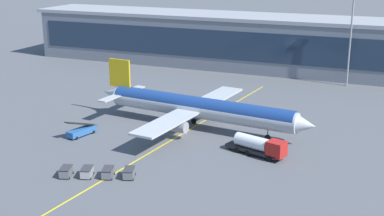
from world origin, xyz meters
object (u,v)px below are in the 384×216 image
object	(u,v)px
baggage_cart_1	(87,172)
main_airliner	(199,108)
belt_loader	(82,131)
fuel_tanker	(259,146)
baggage_cart_3	(129,173)
baggage_cart_2	(108,172)
baggage_cart_0	(66,172)

from	to	relation	value
baggage_cart_1	main_airliner	bearing A→B (deg)	76.07
belt_loader	fuel_tanker	bearing A→B (deg)	5.22
belt_loader	baggage_cart_3	xyz separation A→B (m)	(17.40, -13.18, -0.21)
main_airliner	belt_loader	size ratio (longest dim) A/B	6.53
fuel_tanker	baggage_cart_2	bearing A→B (deg)	-137.17
baggage_cart_0	fuel_tanker	bearing A→B (deg)	38.25
baggage_cart_3	baggage_cart_1	bearing A→B (deg)	-160.21
main_airliner	fuel_tanker	size ratio (longest dim) A/B	4.14
belt_loader	main_airliner	bearing A→B (deg)	34.39
baggage_cart_0	baggage_cart_3	size ratio (longest dim) A/B	1.00
baggage_cart_1	fuel_tanker	bearing A→B (deg)	40.30
fuel_tanker	baggage_cart_0	bearing A→B (deg)	-141.75
fuel_tanker	baggage_cart_1	world-z (taller)	fuel_tanker
baggage_cart_1	belt_loader	bearing A→B (deg)	126.56
belt_loader	baggage_cart_2	world-z (taller)	belt_loader
main_airliner	baggage_cart_2	world-z (taller)	main_airliner
fuel_tanker	baggage_cart_2	distance (m)	25.44
main_airliner	baggage_cart_1	xyz separation A→B (m)	(-6.91, -27.87, -3.32)
baggage_cart_1	baggage_cart_2	xyz separation A→B (m)	(3.01, 1.08, 0.00)
baggage_cart_0	baggage_cart_2	world-z (taller)	same
main_airliner	fuel_tanker	distance (m)	17.70
baggage_cart_0	main_airliner	bearing A→B (deg)	71.08
baggage_cart_0	belt_loader	bearing A→B (deg)	117.00
baggage_cart_0	baggage_cart_2	distance (m)	6.40
baggage_cart_3	belt_loader	bearing A→B (deg)	142.87
baggage_cart_2	belt_loader	bearing A→B (deg)	135.26
belt_loader	baggage_cart_0	size ratio (longest dim) A/B	2.33
main_airliner	baggage_cart_1	size ratio (longest dim) A/B	15.20
baggage_cart_0	baggage_cart_1	world-z (taller)	same
fuel_tanker	belt_loader	world-z (taller)	belt_loader
baggage_cart_0	baggage_cart_3	xyz separation A→B (m)	(9.03, 3.25, 0.00)
baggage_cart_2	baggage_cart_0	bearing A→B (deg)	-160.21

